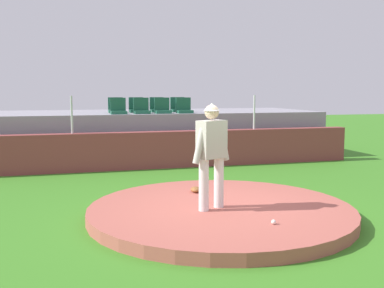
{
  "coord_description": "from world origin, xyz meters",
  "views": [
    {
      "loc": [
        -2.61,
        -7.4,
        2.24
      ],
      "look_at": [
        0.0,
        1.89,
        1.1
      ],
      "focal_mm": 42.06,
      "sensor_mm": 36.0,
      "label": 1
    }
  ],
  "objects_px": {
    "stadium_chair_0": "(118,109)",
    "stadium_chair_4": "(116,108)",
    "stadium_chair_5": "(136,108)",
    "stadium_chair_6": "(157,108)",
    "fielding_glove": "(195,189)",
    "stadium_chair_2": "(163,108)",
    "baseball": "(274,222)",
    "stadium_chair_7": "(178,107)",
    "stadium_chair_3": "(184,108)",
    "stadium_chair_1": "(142,109)",
    "pitcher": "(212,148)"
  },
  "relations": [
    {
      "from": "stadium_chair_0",
      "to": "stadium_chair_4",
      "type": "distance_m",
      "value": 0.94
    },
    {
      "from": "stadium_chair_5",
      "to": "stadium_chair_6",
      "type": "xyz_separation_m",
      "value": [
        0.7,
        -0.02,
        0.0
      ]
    },
    {
      "from": "fielding_glove",
      "to": "stadium_chair_2",
      "type": "xyz_separation_m",
      "value": [
        0.48,
        5.42,
        1.43
      ]
    },
    {
      "from": "fielding_glove",
      "to": "stadium_chair_5",
      "type": "xyz_separation_m",
      "value": [
        -0.22,
        6.29,
        1.43
      ]
    },
    {
      "from": "stadium_chair_5",
      "to": "stadium_chair_4",
      "type": "bearing_deg",
      "value": -2.44
    },
    {
      "from": "baseball",
      "to": "stadium_chair_7",
      "type": "relative_size",
      "value": 0.15
    },
    {
      "from": "stadium_chair_2",
      "to": "fielding_glove",
      "type": "bearing_deg",
      "value": 84.97
    },
    {
      "from": "stadium_chair_4",
      "to": "stadium_chair_7",
      "type": "bearing_deg",
      "value": 178.92
    },
    {
      "from": "stadium_chair_0",
      "to": "stadium_chair_5",
      "type": "bearing_deg",
      "value": -127.62
    },
    {
      "from": "stadium_chair_2",
      "to": "stadium_chair_3",
      "type": "relative_size",
      "value": 1.0
    },
    {
      "from": "stadium_chair_4",
      "to": "stadium_chair_6",
      "type": "relative_size",
      "value": 1.0
    },
    {
      "from": "stadium_chair_3",
      "to": "stadium_chair_4",
      "type": "distance_m",
      "value": 2.27
    },
    {
      "from": "fielding_glove",
      "to": "stadium_chair_1",
      "type": "xyz_separation_m",
      "value": [
        -0.2,
        5.41,
        1.43
      ]
    },
    {
      "from": "stadium_chair_0",
      "to": "stadium_chair_3",
      "type": "distance_m",
      "value": 2.1
    },
    {
      "from": "fielding_glove",
      "to": "stadium_chair_3",
      "type": "bearing_deg",
      "value": 178.92
    },
    {
      "from": "stadium_chair_1",
      "to": "stadium_chair_3",
      "type": "distance_m",
      "value": 1.37
    },
    {
      "from": "stadium_chair_2",
      "to": "stadium_chair_6",
      "type": "relative_size",
      "value": 1.0
    },
    {
      "from": "stadium_chair_1",
      "to": "stadium_chair_5",
      "type": "distance_m",
      "value": 0.88
    },
    {
      "from": "baseball",
      "to": "stadium_chair_3",
      "type": "distance_m",
      "value": 8.0
    },
    {
      "from": "pitcher",
      "to": "stadium_chair_2",
      "type": "distance_m",
      "value": 6.78
    },
    {
      "from": "stadium_chair_6",
      "to": "stadium_chair_1",
      "type": "bearing_deg",
      "value": 51.82
    },
    {
      "from": "stadium_chair_1",
      "to": "stadium_chair_7",
      "type": "bearing_deg",
      "value": -147.95
    },
    {
      "from": "stadium_chair_4",
      "to": "stadium_chair_6",
      "type": "height_order",
      "value": "same"
    },
    {
      "from": "stadium_chair_0",
      "to": "stadium_chair_4",
      "type": "height_order",
      "value": "same"
    },
    {
      "from": "baseball",
      "to": "stadium_chair_2",
      "type": "xyz_separation_m",
      "value": [
        -0.07,
        7.87,
        1.45
      ]
    },
    {
      "from": "fielding_glove",
      "to": "stadium_chair_3",
      "type": "relative_size",
      "value": 0.6
    },
    {
      "from": "pitcher",
      "to": "baseball",
      "type": "bearing_deg",
      "value": -86.38
    },
    {
      "from": "stadium_chair_1",
      "to": "stadium_chair_6",
      "type": "bearing_deg",
      "value": -128.18
    },
    {
      "from": "stadium_chair_4",
      "to": "fielding_glove",
      "type": "bearing_deg",
      "value": 98.1
    },
    {
      "from": "pitcher",
      "to": "fielding_glove",
      "type": "distance_m",
      "value": 1.67
    },
    {
      "from": "stadium_chair_5",
      "to": "stadium_chair_6",
      "type": "bearing_deg",
      "value": 178.27
    },
    {
      "from": "fielding_glove",
      "to": "stadium_chair_3",
      "type": "xyz_separation_m",
      "value": [
        1.18,
        5.39,
        1.43
      ]
    },
    {
      "from": "stadium_chair_6",
      "to": "stadium_chair_5",
      "type": "bearing_deg",
      "value": -1.73
    },
    {
      "from": "stadium_chair_4",
      "to": "stadium_chair_2",
      "type": "bearing_deg",
      "value": 146.8
    },
    {
      "from": "stadium_chair_1",
      "to": "stadium_chair_6",
      "type": "xyz_separation_m",
      "value": [
        0.68,
        0.86,
        0.0
      ]
    },
    {
      "from": "stadium_chair_1",
      "to": "stadium_chair_6",
      "type": "relative_size",
      "value": 1.0
    },
    {
      "from": "stadium_chair_4",
      "to": "stadium_chair_6",
      "type": "xyz_separation_m",
      "value": [
        1.38,
        -0.05,
        0.0
      ]
    },
    {
      "from": "stadium_chair_4",
      "to": "stadium_chair_0",
      "type": "bearing_deg",
      "value": 88.52
    },
    {
      "from": "stadium_chair_2",
      "to": "stadium_chair_4",
      "type": "height_order",
      "value": "same"
    },
    {
      "from": "stadium_chair_6",
      "to": "stadium_chair_7",
      "type": "height_order",
      "value": "same"
    },
    {
      "from": "fielding_glove",
      "to": "stadium_chair_7",
      "type": "distance_m",
      "value": 6.55
    },
    {
      "from": "baseball",
      "to": "stadium_chair_3",
      "type": "xyz_separation_m",
      "value": [
        0.63,
        7.84,
        1.45
      ]
    },
    {
      "from": "baseball",
      "to": "stadium_chair_4",
      "type": "height_order",
      "value": "stadium_chair_4"
    },
    {
      "from": "stadium_chair_3",
      "to": "baseball",
      "type": "bearing_deg",
      "value": 85.39
    },
    {
      "from": "stadium_chair_0",
      "to": "stadium_chair_1",
      "type": "height_order",
      "value": "same"
    },
    {
      "from": "fielding_glove",
      "to": "stadium_chair_1",
      "type": "bearing_deg",
      "value": -166.69
    },
    {
      "from": "stadium_chair_0",
      "to": "stadium_chair_7",
      "type": "bearing_deg",
      "value": -156.93
    },
    {
      "from": "stadium_chair_0",
      "to": "stadium_chair_1",
      "type": "bearing_deg",
      "value": -177.57
    },
    {
      "from": "baseball",
      "to": "fielding_glove",
      "type": "bearing_deg",
      "value": 102.48
    },
    {
      "from": "stadium_chair_0",
      "to": "stadium_chair_1",
      "type": "distance_m",
      "value": 0.73
    }
  ]
}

